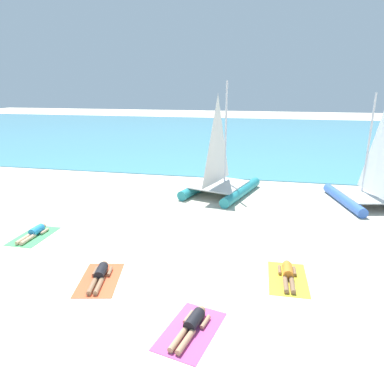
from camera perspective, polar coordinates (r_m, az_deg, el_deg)
ground_plane at (r=18.95m, az=2.72°, el=0.28°), size 120.00×120.00×0.00m
ocean_water at (r=40.99m, az=7.96°, el=9.25°), size 120.00×40.00×0.05m
sailboat_blue at (r=18.43m, az=26.60°, el=0.43°), size 3.33×4.39×5.12m
sailboat_teal at (r=18.16m, az=4.59°, el=2.26°), size 3.91×4.95×5.65m
towel_leftmost at (r=14.57m, az=-24.26°, el=-6.52°), size 1.10×1.90×0.01m
sunbather_leftmost at (r=14.58m, az=-24.16°, el=-5.97°), size 0.54×1.56×0.30m
towel_center_left at (r=10.90m, az=-14.73°, el=-13.57°), size 1.48×2.09×0.01m
sunbather_center_left at (r=10.90m, az=-14.69°, el=-12.83°), size 0.72×1.56×0.30m
towel_center_right at (r=8.73m, az=-0.22°, el=-21.57°), size 1.49×2.10×0.01m
sunbather_center_right at (r=8.70m, az=-0.03°, el=-20.68°), size 0.73×1.56×0.30m
towel_rightmost at (r=10.98m, az=15.25°, el=-13.39°), size 1.14×1.92×0.01m
sunbather_rightmost at (r=10.98m, az=15.28°, el=-12.65°), size 0.55×1.56×0.30m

